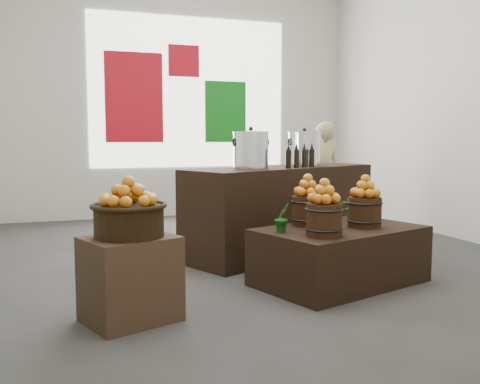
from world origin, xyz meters
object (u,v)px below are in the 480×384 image
object	(u,v)px
wicker_basket	(129,221)
stock_pot_left	(251,151)
shopper	(323,175)
crate	(130,279)
stock_pot_center	(304,150)
counter	(282,210)
display_table	(340,256)

from	to	relation	value
wicker_basket	stock_pot_left	bearing A→B (deg)	46.34
stock_pot_left	shopper	size ratio (longest dim) A/B	0.24
crate	stock_pot_center	distance (m)	3.01
shopper	counter	bearing A→B (deg)	50.33
crate	counter	world-z (taller)	counter
shopper	wicker_basket	bearing A→B (deg)	46.67
stock_pot_left	stock_pot_center	distance (m)	0.85
wicker_basket	shopper	distance (m)	4.41
display_table	counter	distance (m)	1.34
stock_pot_left	shopper	world-z (taller)	shopper
crate	stock_pot_left	xyz separation A→B (m)	(1.44, 1.51, 0.84)
crate	stock_pot_center	world-z (taller)	stock_pot_center
stock_pot_left	stock_pot_center	world-z (taller)	same
stock_pot_center	shopper	size ratio (longest dim) A/B	0.24
wicker_basket	stock_pot_left	xyz separation A→B (m)	(1.44, 1.51, 0.43)
counter	stock_pot_left	bearing A→B (deg)	180.00
display_table	stock_pot_left	size ratio (longest dim) A/B	3.95
wicker_basket	crate	bearing A→B (deg)	0.00
crate	stock_pot_left	world-z (taller)	stock_pot_left
stock_pot_left	stock_pot_center	bearing A→B (deg)	24.32
counter	shopper	bearing A→B (deg)	24.34
wicker_basket	stock_pot_left	size ratio (longest dim) A/B	1.32
crate	display_table	distance (m)	1.90
wicker_basket	display_table	distance (m)	1.95
crate	stock_pot_center	size ratio (longest dim) A/B	1.64
display_table	shopper	distance (m)	3.06
display_table	shopper	size ratio (longest dim) A/B	0.95
wicker_basket	shopper	bearing A→B (deg)	45.00
counter	stock_pot_center	bearing A→B (deg)	-0.00
display_table	crate	bearing A→B (deg)	173.85
stock_pot_center	crate	bearing A→B (deg)	-139.99
wicker_basket	shopper	world-z (taller)	shopper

